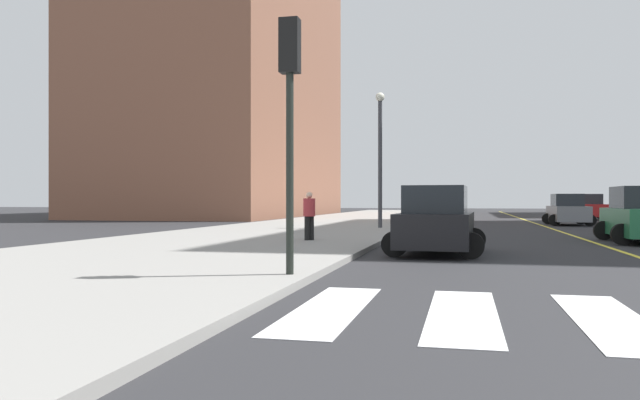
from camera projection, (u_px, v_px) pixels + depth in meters
sidewalk_kerb_west at (272, 235)px, 25.54m from camera, size 10.00×120.00×0.15m
lane_divider_paint at (532, 222)px, 42.26m from camera, size 0.16×80.00×0.01m
low_rise_brick_west at (228, 81)px, 60.26m from camera, size 16.00×32.00×26.19m
car_red_nearest at (589, 208)px, 47.65m from camera, size 2.86×4.48×1.97m
car_gray_third at (568, 210)px, 37.30m from camera, size 2.69×4.25×1.88m
car_black_fourth at (436, 222)px, 17.34m from camera, size 2.78×4.34×1.90m
traffic_light_far_corner at (290, 94)px, 11.40m from camera, size 0.36×0.41×4.70m
pedestrian_walking_west at (309, 214)px, 21.04m from camera, size 0.40×0.40×1.64m
street_lamp at (380, 147)px, 30.53m from camera, size 0.44×0.44×6.66m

